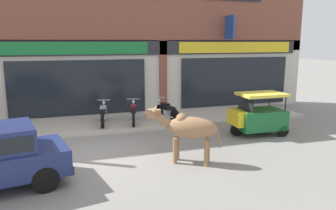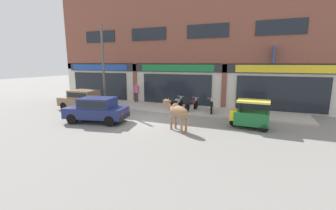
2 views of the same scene
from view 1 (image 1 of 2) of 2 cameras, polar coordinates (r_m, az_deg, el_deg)
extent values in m
plane|color=gray|center=(10.05, -13.13, -8.67)|extent=(90.00, 90.00, 0.00)
cube|color=#B7AFA3|center=(13.59, -14.55, -3.29)|extent=(19.00, 3.04, 0.12)
cube|color=beige|center=(15.08, -15.30, 4.39)|extent=(23.00, 0.55, 3.40)
cube|color=#28282D|center=(14.68, -15.50, 9.50)|extent=(22.08, 0.08, 0.64)
cube|color=black|center=(14.80, -15.16, 2.91)|extent=(5.83, 0.10, 2.40)
cube|color=#197A38|center=(14.65, -15.49, 9.50)|extent=(6.13, 0.05, 0.52)
cube|color=brown|center=(15.45, -0.85, 4.93)|extent=(0.36, 0.12, 3.40)
cube|color=black|center=(16.99, 11.66, 4.07)|extent=(5.83, 0.10, 2.40)
cube|color=yellow|center=(16.86, 11.92, 9.80)|extent=(6.13, 0.05, 0.52)
cube|color=#1E479E|center=(16.22, 10.73, 13.17)|extent=(0.08, 0.80, 1.10)
ellipsoid|color=#936B47|center=(8.99, 4.15, -3.93)|extent=(1.46, 1.19, 0.60)
sphere|color=#936B47|center=(8.99, 2.41, -2.44)|extent=(0.32, 0.32, 0.32)
cylinder|color=#936B47|center=(9.14, 1.23, -7.99)|extent=(0.12, 0.12, 0.72)
cylinder|color=#936B47|center=(9.40, 1.63, -7.44)|extent=(0.12, 0.12, 0.72)
cylinder|color=#936B47|center=(8.99, 6.68, -8.39)|extent=(0.12, 0.12, 0.72)
cylinder|color=#936B47|center=(9.26, 6.92, -7.81)|extent=(0.12, 0.12, 0.72)
cylinder|color=#936B47|center=(9.13, -0.91, -2.70)|extent=(0.52, 0.45, 0.43)
cube|color=#936B47|center=(9.16, -2.48, -1.57)|extent=(0.42, 0.38, 0.26)
cube|color=brown|center=(9.23, -3.55, -1.75)|extent=(0.20, 0.21, 0.14)
cone|color=beige|center=(9.02, -2.43, -0.60)|extent=(0.13, 0.11, 0.19)
cone|color=beige|center=(9.21, -2.07, -0.36)|extent=(0.13, 0.11, 0.19)
cube|color=#936B47|center=(8.98, -2.29, -1.44)|extent=(0.11, 0.14, 0.10)
cube|color=#936B47|center=(9.28, -1.73, -1.03)|extent=(0.11, 0.14, 0.10)
cylinder|color=#936B47|center=(8.96, 8.81, -5.56)|extent=(0.16, 0.12, 0.60)
cylinder|color=black|center=(8.00, -20.57, -12.03)|extent=(0.62, 0.29, 0.60)
cylinder|color=black|center=(9.34, -21.99, -8.79)|extent=(0.62, 0.29, 0.60)
cube|color=black|center=(8.72, -17.56, -9.33)|extent=(0.42, 1.51, 0.20)
cube|color=red|center=(8.16, -16.78, -8.31)|extent=(0.06, 0.16, 0.14)
cube|color=red|center=(9.09, -18.19, -6.41)|extent=(0.06, 0.16, 0.14)
cylinder|color=black|center=(11.99, 11.85, -4.30)|extent=(0.44, 0.13, 0.44)
cylinder|color=black|center=(12.37, 19.35, -4.21)|extent=(0.44, 0.13, 0.44)
cylinder|color=black|center=(13.20, 16.72, -3.12)|extent=(0.44, 0.13, 0.44)
cube|color=#19602D|center=(12.35, 15.59, -2.35)|extent=(1.74, 1.20, 0.70)
cube|color=yellow|center=(11.88, 11.93, -2.20)|extent=(0.38, 0.88, 0.52)
cylinder|color=black|center=(11.51, 14.63, -0.07)|extent=(0.04, 0.04, 0.55)
cylinder|color=black|center=(12.35, 12.28, 0.77)|extent=(0.04, 0.04, 0.55)
cylinder|color=black|center=(12.22, 19.79, 0.27)|extent=(0.04, 0.04, 0.55)
cylinder|color=black|center=(13.01, 17.24, 1.04)|extent=(0.04, 0.04, 0.55)
cube|color=#DBCC42|center=(12.20, 16.01, 1.79)|extent=(1.64, 1.14, 0.10)
cube|color=black|center=(11.93, 13.42, 0.35)|extent=(0.05, 0.93, 0.50)
cylinder|color=black|center=(13.76, -11.07, -1.51)|extent=(0.19, 0.57, 0.56)
cylinder|color=black|center=(12.54, -11.34, -2.73)|extent=(0.19, 0.57, 0.56)
cube|color=#B2B5BA|center=(13.12, -11.21, -1.94)|extent=(0.25, 0.35, 0.24)
cube|color=#A8AAB2|center=(13.22, -11.22, -0.69)|extent=(0.30, 0.44, 0.24)
cube|color=black|center=(12.83, -11.30, -1.14)|extent=(0.31, 0.55, 0.12)
cylinder|color=#B2B5BA|center=(13.64, -11.13, -0.33)|extent=(0.08, 0.27, 0.59)
cylinder|color=#B2B5BA|center=(13.62, -11.17, 0.85)|extent=(0.52, 0.12, 0.03)
sphere|color=silver|center=(13.70, -11.14, 0.40)|extent=(0.12, 0.12, 0.12)
cylinder|color=#B2B5BA|center=(12.79, -11.77, -2.66)|extent=(0.14, 0.48, 0.06)
cylinder|color=black|center=(13.81, -6.02, -1.31)|extent=(0.22, 0.57, 0.56)
cylinder|color=black|center=(12.59, -6.03, -2.52)|extent=(0.22, 0.57, 0.56)
cube|color=#B2B5BA|center=(13.17, -6.03, -1.74)|extent=(0.26, 0.36, 0.24)
cube|color=maroon|center=(13.27, -6.05, -0.49)|extent=(0.32, 0.44, 0.24)
cube|color=black|center=(12.89, -6.05, -0.93)|extent=(0.32, 0.55, 0.12)
cylinder|color=#B2B5BA|center=(13.69, -6.05, -0.14)|extent=(0.10, 0.27, 0.59)
cylinder|color=#B2B5BA|center=(13.68, -6.07, 1.04)|extent=(0.52, 0.14, 0.03)
sphere|color=silver|center=(13.76, -6.06, 0.59)|extent=(0.12, 0.12, 0.12)
cylinder|color=#B2B5BA|center=(12.84, -6.51, -2.45)|extent=(0.16, 0.48, 0.06)
cylinder|color=black|center=(14.07, -1.51, -1.02)|extent=(0.22, 0.57, 0.56)
cylinder|color=black|center=(13.03, 1.22, -2.00)|extent=(0.22, 0.57, 0.56)
cube|color=#B2B5BA|center=(13.52, -0.16, -1.35)|extent=(0.27, 0.36, 0.24)
cube|color=black|center=(13.60, -0.51, -0.15)|extent=(0.32, 0.44, 0.24)
cube|color=black|center=(13.27, 0.38, -0.52)|extent=(0.33, 0.56, 0.12)
cylinder|color=#B2B5BA|center=(13.96, -1.40, 0.14)|extent=(0.10, 0.27, 0.59)
cylinder|color=#B2B5BA|center=(13.95, -1.48, 1.29)|extent=(0.51, 0.15, 0.03)
sphere|color=silver|center=(14.02, -1.60, 0.84)|extent=(0.12, 0.12, 0.12)
cylinder|color=#B2B5BA|center=(13.18, 0.24, -2.02)|extent=(0.17, 0.48, 0.06)
camera|label=2|loc=(7.45, 91.40, 0.64)|focal=24.00mm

